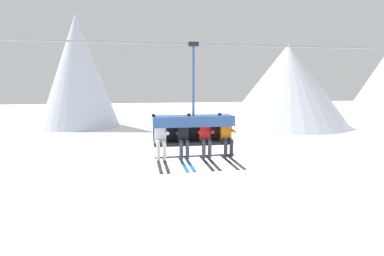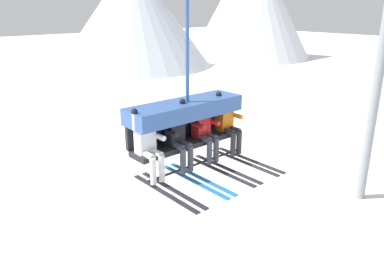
{
  "view_description": "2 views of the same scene",
  "coord_description": "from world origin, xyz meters",
  "px_view_note": "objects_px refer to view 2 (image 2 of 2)",
  "views": [
    {
      "loc": [
        -1.03,
        -9.35,
        6.78
      ],
      "look_at": [
        0.52,
        -0.71,
        5.49
      ],
      "focal_mm": 28.0,
      "sensor_mm": 36.0,
      "label": 1
    },
    {
      "loc": [
        -3.78,
        -5.93,
        7.55
      ],
      "look_at": [
        0.66,
        -0.79,
        5.33
      ],
      "focal_mm": 35.0,
      "sensor_mm": 36.0,
      "label": 2
    }
  ],
  "objects_px": {
    "skier_red": "(205,130)",
    "chairlift_chair": "(185,115)",
    "lift_tower_far": "(376,97)",
    "skier_white": "(149,145)",
    "skier_black": "(179,137)",
    "skier_orange": "(229,123)"
  },
  "relations": [
    {
      "from": "skier_white",
      "to": "skier_orange",
      "type": "height_order",
      "value": "same"
    },
    {
      "from": "lift_tower_far",
      "to": "chairlift_chair",
      "type": "distance_m",
      "value": 10.11
    },
    {
      "from": "skier_white",
      "to": "skier_black",
      "type": "bearing_deg",
      "value": 0.0
    },
    {
      "from": "skier_orange",
      "to": "skier_black",
      "type": "bearing_deg",
      "value": 180.0
    },
    {
      "from": "lift_tower_far",
      "to": "skier_orange",
      "type": "bearing_deg",
      "value": -174.16
    },
    {
      "from": "lift_tower_far",
      "to": "skier_red",
      "type": "height_order",
      "value": "lift_tower_far"
    },
    {
      "from": "lift_tower_far",
      "to": "chairlift_chair",
      "type": "height_order",
      "value": "lift_tower_far"
    },
    {
      "from": "skier_white",
      "to": "skier_red",
      "type": "bearing_deg",
      "value": -0.3
    },
    {
      "from": "lift_tower_far",
      "to": "skier_white",
      "type": "bearing_deg",
      "value": -175.19
    },
    {
      "from": "skier_orange",
      "to": "lift_tower_far",
      "type": "bearing_deg",
      "value": 5.84
    },
    {
      "from": "chairlift_chair",
      "to": "skier_red",
      "type": "height_order",
      "value": "chairlift_chair"
    },
    {
      "from": "skier_orange",
      "to": "skier_red",
      "type": "bearing_deg",
      "value": -179.39
    },
    {
      "from": "lift_tower_far",
      "to": "chairlift_chair",
      "type": "relative_size",
      "value": 2.52
    },
    {
      "from": "skier_white",
      "to": "skier_red",
      "type": "relative_size",
      "value": 1.0
    },
    {
      "from": "skier_white",
      "to": "skier_black",
      "type": "distance_m",
      "value": 0.66
    },
    {
      "from": "skier_white",
      "to": "lift_tower_far",
      "type": "bearing_deg",
      "value": 4.81
    },
    {
      "from": "skier_black",
      "to": "skier_red",
      "type": "bearing_deg",
      "value": -0.61
    },
    {
      "from": "skier_red",
      "to": "skier_orange",
      "type": "bearing_deg",
      "value": 0.61
    },
    {
      "from": "skier_black",
      "to": "skier_red",
      "type": "relative_size",
      "value": 1.0
    },
    {
      "from": "chairlift_chair",
      "to": "skier_black",
      "type": "relative_size",
      "value": 1.91
    },
    {
      "from": "skier_red",
      "to": "chairlift_chair",
      "type": "bearing_deg",
      "value": 145.8
    },
    {
      "from": "skier_white",
      "to": "skier_black",
      "type": "xyz_separation_m",
      "value": [
        0.66,
        0.0,
        0.0
      ]
    }
  ]
}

